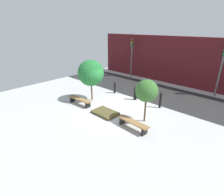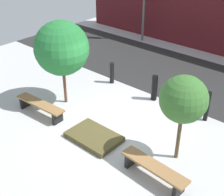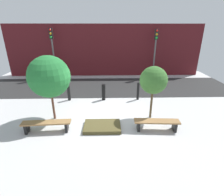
{
  "view_description": "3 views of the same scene",
  "coord_description": "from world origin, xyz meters",
  "px_view_note": "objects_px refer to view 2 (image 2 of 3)",
  "views": [
    {
      "loc": [
        6.83,
        -7.63,
        5.01
      ],
      "look_at": [
        0.24,
        -0.57,
        1.02
      ],
      "focal_mm": 28.0,
      "sensor_mm": 36.0,
      "label": 1
    },
    {
      "loc": [
        5.27,
        -6.14,
        5.68
      ],
      "look_at": [
        0.12,
        -0.26,
        1.16
      ],
      "focal_mm": 50.0,
      "sensor_mm": 36.0,
      "label": 2
    },
    {
      "loc": [
        0.26,
        -7.33,
        4.02
      ],
      "look_at": [
        0.42,
        -0.9,
        1.37
      ],
      "focal_mm": 28.0,
      "sensor_mm": 36.0,
      "label": 3
    }
  ],
  "objects_px": {
    "planter_bed": "(94,137)",
    "tree_behind_right_bench": "(184,100)",
    "bench_right": "(154,169)",
    "bollard_far_left": "(112,73)",
    "bench_left": "(40,106)",
    "tree_behind_left_bench": "(62,48)",
    "bollard_center": "(207,106)",
    "bollard_left": "(154,88)"
  },
  "relations": [
    {
      "from": "bollard_left",
      "to": "bollard_center",
      "type": "height_order",
      "value": "bollard_center"
    },
    {
      "from": "tree_behind_right_bench",
      "to": "planter_bed",
      "type": "bearing_deg",
      "value": -158.31
    },
    {
      "from": "tree_behind_right_bench",
      "to": "bollard_left",
      "type": "xyz_separation_m",
      "value": [
        -2.25,
        2.19,
        -1.36
      ]
    },
    {
      "from": "bench_left",
      "to": "bollard_far_left",
      "type": "xyz_separation_m",
      "value": [
        0.25,
        3.29,
        0.1
      ]
    },
    {
      "from": "bench_right",
      "to": "bollard_far_left",
      "type": "distance_m",
      "value": 5.38
    },
    {
      "from": "bench_left",
      "to": "bollard_far_left",
      "type": "bearing_deg",
      "value": 82.18
    },
    {
      "from": "tree_behind_left_bench",
      "to": "bollard_far_left",
      "type": "xyz_separation_m",
      "value": [
        0.25,
        2.19,
        -1.59
      ]
    },
    {
      "from": "bollard_left",
      "to": "bench_right",
      "type": "bearing_deg",
      "value": -55.58
    },
    {
      "from": "planter_bed",
      "to": "bollard_left",
      "type": "height_order",
      "value": "bollard_left"
    },
    {
      "from": "bollard_left",
      "to": "tree_behind_left_bench",
      "type": "bearing_deg",
      "value": -135.78
    },
    {
      "from": "bench_left",
      "to": "bollard_center",
      "type": "distance_m",
      "value": 5.39
    },
    {
      "from": "bollard_left",
      "to": "bollard_center",
      "type": "xyz_separation_m",
      "value": [
        2.01,
        0.0,
        0.05
      ]
    },
    {
      "from": "bench_right",
      "to": "bollard_center",
      "type": "relative_size",
      "value": 1.82
    },
    {
      "from": "planter_bed",
      "to": "tree_behind_left_bench",
      "type": "height_order",
      "value": "tree_behind_left_bench"
    },
    {
      "from": "bench_right",
      "to": "tree_behind_right_bench",
      "type": "relative_size",
      "value": 0.77
    },
    {
      "from": "tree_behind_left_bench",
      "to": "bollard_center",
      "type": "bearing_deg",
      "value": 27.23
    },
    {
      "from": "tree_behind_left_bench",
      "to": "bollard_far_left",
      "type": "distance_m",
      "value": 2.72
    },
    {
      "from": "bench_left",
      "to": "bollard_far_left",
      "type": "height_order",
      "value": "bollard_far_left"
    },
    {
      "from": "bench_left",
      "to": "tree_behind_right_bench",
      "type": "xyz_separation_m",
      "value": [
        4.51,
        1.1,
        1.5
      ]
    },
    {
      "from": "tree_behind_left_bench",
      "to": "bench_right",
      "type": "bearing_deg",
      "value": -13.67
    },
    {
      "from": "planter_bed",
      "to": "tree_behind_left_bench",
      "type": "bearing_deg",
      "value": 158.31
    },
    {
      "from": "bench_left",
      "to": "bollard_far_left",
      "type": "relative_size",
      "value": 2.3
    },
    {
      "from": "bench_right",
      "to": "planter_bed",
      "type": "height_order",
      "value": "bench_right"
    },
    {
      "from": "tree_behind_right_bench",
      "to": "bollard_far_left",
      "type": "distance_m",
      "value": 4.99
    },
    {
      "from": "planter_bed",
      "to": "tree_behind_right_bench",
      "type": "relative_size",
      "value": 0.63
    },
    {
      "from": "planter_bed",
      "to": "bollard_center",
      "type": "relative_size",
      "value": 1.5
    },
    {
      "from": "bench_right",
      "to": "planter_bed",
      "type": "xyz_separation_m",
      "value": [
        -2.25,
        0.2,
        -0.25
      ]
    },
    {
      "from": "bollard_far_left",
      "to": "bench_right",
      "type": "bearing_deg",
      "value": -37.67
    },
    {
      "from": "tree_behind_left_bench",
      "to": "bollard_left",
      "type": "bearing_deg",
      "value": 44.22
    },
    {
      "from": "planter_bed",
      "to": "tree_behind_right_bench",
      "type": "distance_m",
      "value": 2.99
    },
    {
      "from": "bench_right",
      "to": "tree_behind_left_bench",
      "type": "distance_m",
      "value": 4.94
    },
    {
      "from": "bollard_far_left",
      "to": "tree_behind_left_bench",
      "type": "bearing_deg",
      "value": -96.42
    },
    {
      "from": "bench_right",
      "to": "planter_bed",
      "type": "relative_size",
      "value": 1.21
    },
    {
      "from": "bench_left",
      "to": "planter_bed",
      "type": "bearing_deg",
      "value": 1.54
    },
    {
      "from": "bench_right",
      "to": "bollard_center",
      "type": "distance_m",
      "value": 3.3
    },
    {
      "from": "tree_behind_right_bench",
      "to": "bollard_left",
      "type": "relative_size",
      "value": 2.61
    },
    {
      "from": "bollard_far_left",
      "to": "bollard_left",
      "type": "distance_m",
      "value": 2.01
    },
    {
      "from": "tree_behind_right_bench",
      "to": "bollard_left",
      "type": "bearing_deg",
      "value": 135.78
    },
    {
      "from": "bollard_center",
      "to": "tree_behind_left_bench",
      "type": "bearing_deg",
      "value": -152.77
    },
    {
      "from": "planter_bed",
      "to": "bollard_left",
      "type": "distance_m",
      "value": 3.11
    },
    {
      "from": "planter_bed",
      "to": "bench_left",
      "type": "bearing_deg",
      "value": -174.93
    },
    {
      "from": "tree_behind_left_bench",
      "to": "planter_bed",
      "type": "bearing_deg",
      "value": -21.69
    }
  ]
}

